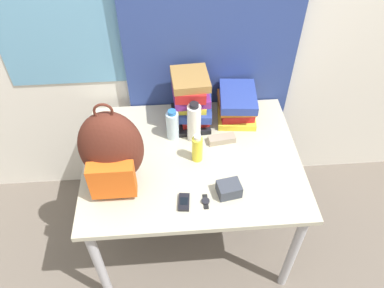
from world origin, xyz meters
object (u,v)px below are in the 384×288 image
Objects in this scene: sunscreen_bottle at (197,148)px; camera_pouch at (229,189)px; backpack at (111,151)px; book_stack_left at (192,99)px; book_stack_center at (237,105)px; water_bottle at (173,125)px; sports_bottle at (194,122)px; wristwatch at (206,201)px; cell_phone at (184,202)px; sunglasses_case at (222,139)px.

camera_pouch is at bearing -60.63° from sunscreen_bottle.
backpack reaches higher than sunscreen_bottle.
book_stack_left is 0.27m from book_stack_center.
book_stack_left reaches higher than water_bottle.
sports_bottle is 0.46m from wristwatch.
cell_phone is at bearing -28.26° from backpack.
book_stack_left reaches higher than sunglasses_case.
book_stack_center is 0.31m from sports_bottle.
cell_phone is (-0.34, -0.60, -0.08)m from book_stack_center.
backpack is 5.65× the size of wristwatch.
wristwatch is at bearing -0.37° from cell_phone.
sports_bottle is 2.41× the size of cell_phone.
cell_phone is 0.82× the size of camera_pouch.
sunscreen_bottle is 1.38× the size of camera_pouch.
sunglasses_case is at bearing -12.32° from water_bottle.
backpack is 1.96× the size of sports_bottle.
backpack is 0.59m from camera_pouch.
sunglasses_case is (-0.11, -0.20, -0.07)m from book_stack_center.
sports_bottle is 0.19m from sunglasses_case.
backpack is at bearing -165.77° from sunscreen_bottle.
book_stack_center reaches higher than cell_phone.
sports_bottle is at bearing -7.88° from water_bottle.
book_stack_center is 0.41m from sunscreen_bottle.
cell_phone is (0.03, -0.46, -0.08)m from water_bottle.
sunscreen_bottle is at bearing 93.33° from wristwatch.
sunglasses_case is at bearing 38.90° from sunscreen_bottle.
sports_bottle is (0.00, -0.15, -0.04)m from book_stack_left.
camera_pouch is at bearing -102.45° from book_stack_center.
cell_phone is at bearing -100.65° from sports_bottle.
water_bottle is 1.12× the size of sunscreen_bottle.
backpack is 3.10× the size of sunglasses_case.
wristwatch is at bearing -108.12° from sunglasses_case.
water_bottle is 1.54× the size of camera_pouch.
backpack is 0.42m from water_bottle.
backpack is 2.82× the size of sunscreen_bottle.
backpack is 2.53× the size of water_bottle.
cell_phone is at bearing -97.85° from book_stack_left.
sunglasses_case is 1.25× the size of camera_pouch.
cell_phone is (-0.08, -0.59, -0.15)m from book_stack_left.
wristwatch is (0.02, -0.28, -0.07)m from sunscreen_bottle.
sports_bottle is 0.17m from sunscreen_bottle.
book_stack_left reaches higher than sports_bottle.
book_stack_left reaches higher than wristwatch.
sunscreen_bottle is (0.12, -0.18, -0.01)m from water_bottle.
cell_phone is at bearing 179.63° from wristwatch.
water_bottle is 0.22m from sunscreen_bottle.
cell_phone is at bearing -169.12° from camera_pouch.
book_stack_center is 0.40m from water_bottle.
wristwatch is (-0.13, -0.40, -0.01)m from sunglasses_case.
book_stack_center is at bearing 1.74° from book_stack_left.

